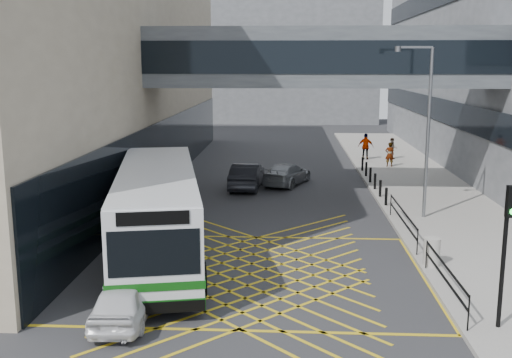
% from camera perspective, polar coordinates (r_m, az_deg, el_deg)
% --- Properties ---
extents(ground, '(120.00, 120.00, 0.00)m').
position_cam_1_polar(ground, '(21.07, -0.61, -9.04)').
color(ground, '#333335').
extents(building_far, '(28.00, 16.00, 18.00)m').
position_cam_1_polar(building_far, '(79.85, 0.80, 12.23)').
color(building_far, slate).
rests_on(building_far, ground).
extents(skybridge, '(20.00, 4.10, 3.00)m').
position_cam_1_polar(skybridge, '(31.81, 6.33, 11.41)').
color(skybridge, '#4F5459').
rests_on(skybridge, ground).
extents(pavement, '(6.00, 54.00, 0.16)m').
position_cam_1_polar(pavement, '(36.31, 15.32, -0.77)').
color(pavement, '#A09B92').
rests_on(pavement, ground).
extents(box_junction, '(12.00, 9.00, 0.01)m').
position_cam_1_polar(box_junction, '(21.07, -0.61, -9.03)').
color(box_junction, gold).
rests_on(box_junction, ground).
extents(bus, '(5.14, 12.40, 3.39)m').
position_cam_1_polar(bus, '(22.62, -9.36, -2.98)').
color(bus, silver).
rests_on(bus, ground).
extents(car_white, '(1.79, 4.03, 1.26)m').
position_cam_1_polar(car_white, '(17.69, -12.40, -11.13)').
color(car_white, silver).
rests_on(car_white, ground).
extents(car_dark, '(2.19, 4.90, 1.50)m').
position_cam_1_polar(car_dark, '(34.96, -0.87, 0.30)').
color(car_dark, black).
rests_on(car_dark, ground).
extents(car_silver, '(3.34, 4.82, 1.38)m').
position_cam_1_polar(car_silver, '(36.11, 2.94, 0.54)').
color(car_silver, gray).
rests_on(car_silver, ground).
extents(traffic_light, '(0.29, 0.46, 3.97)m').
position_cam_1_polar(traffic_light, '(17.08, 22.80, -5.07)').
color(traffic_light, black).
rests_on(traffic_light, pavement).
extents(street_lamp, '(1.78, 0.36, 7.80)m').
position_cam_1_polar(street_lamp, '(28.28, 15.77, 5.26)').
color(street_lamp, slate).
rests_on(street_lamp, pavement).
extents(litter_bin, '(0.58, 0.58, 1.00)m').
position_cam_1_polar(litter_bin, '(22.18, 16.40, -6.67)').
color(litter_bin, '#ADA89E').
rests_on(litter_bin, pavement).
extents(kerb_railings, '(0.05, 12.54, 1.00)m').
position_cam_1_polar(kerb_railings, '(22.96, 15.26, -5.43)').
color(kerb_railings, black).
rests_on(kerb_railings, pavement).
extents(bollards, '(0.14, 10.14, 0.90)m').
position_cam_1_polar(bollards, '(35.72, 11.05, 0.10)').
color(bollards, black).
rests_on(bollards, pavement).
extents(pedestrian_a, '(0.68, 0.49, 1.68)m').
position_cam_1_polar(pedestrian_a, '(42.52, 12.61, 2.29)').
color(pedestrian_a, gray).
rests_on(pedestrian_a, pavement).
extents(pedestrian_b, '(0.80, 0.51, 1.57)m').
position_cam_1_polar(pedestrian_b, '(45.95, 12.86, 2.84)').
color(pedestrian_b, gray).
rests_on(pedestrian_b, pavement).
extents(pedestrian_c, '(1.25, 0.83, 1.94)m').
position_cam_1_polar(pedestrian_c, '(45.29, 10.42, 3.06)').
color(pedestrian_c, gray).
rests_on(pedestrian_c, pavement).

